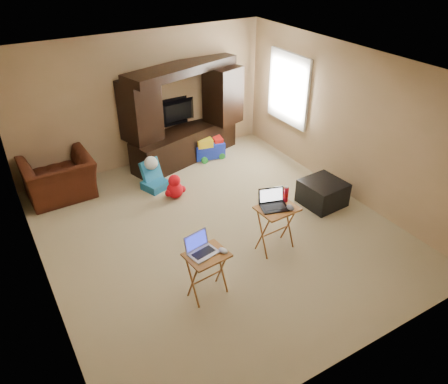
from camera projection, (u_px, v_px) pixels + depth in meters
floor at (217, 230)px, 6.78m from camera, size 5.50×5.50×0.00m
ceiling at (216, 69)px, 5.47m from camera, size 5.50×5.50×0.00m
wall_back at (143, 100)px, 8.13m from camera, size 5.00×0.00×5.00m
wall_front at (362, 273)px, 4.11m from camera, size 5.00×0.00×5.00m
wall_left at (29, 209)px, 5.03m from camera, size 0.00×5.50×5.50m
wall_right at (348, 123)px, 7.21m from camera, size 0.00×5.50×5.50m
window_pane at (289, 88)px, 8.26m from camera, size 0.00×1.20×1.20m
window_frame at (288, 89)px, 8.25m from camera, size 0.06×1.14×1.34m
entertainment_center at (184, 114)px, 8.35m from camera, size 2.39×1.19×1.90m
television at (179, 112)px, 8.54m from camera, size 0.97×0.21×0.56m
recliner at (59, 179)px, 7.42m from camera, size 1.14×1.01×0.72m
child_rocker at (154, 176)px, 7.70m from camera, size 0.52×0.55×0.52m
plush_toy at (175, 186)px, 7.48m from camera, size 0.40×0.33×0.44m
push_toy at (209, 147)px, 8.75m from camera, size 0.69×0.55×0.46m
ottoman at (323, 193)px, 7.32m from camera, size 0.68×0.68×0.41m
tray_table_left at (207, 275)px, 5.44m from camera, size 0.54×0.45×0.65m
tray_table_right at (276, 228)px, 6.22m from camera, size 0.56×0.46×0.71m
laptop_left at (203, 246)px, 5.21m from camera, size 0.39×0.34×0.24m
laptop_right at (275, 201)px, 5.97m from camera, size 0.44×0.39×0.24m
mouse_left at (223, 251)px, 5.29m from camera, size 0.12×0.15×0.05m
mouse_right at (290, 208)px, 5.99m from camera, size 0.11×0.16×0.06m
water_bottle at (286, 195)px, 6.12m from camera, size 0.07×0.07×0.22m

